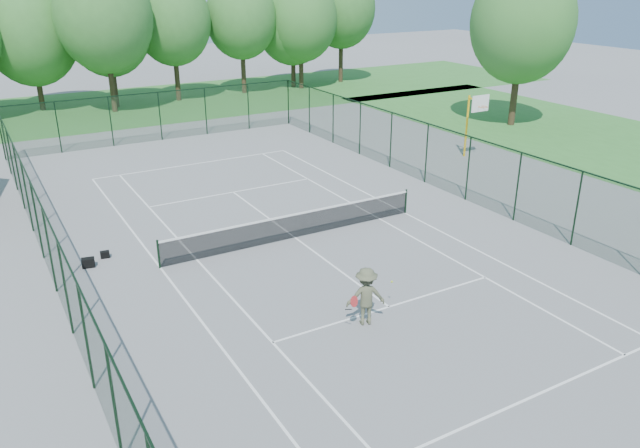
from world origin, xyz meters
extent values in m
plane|color=gray|center=(0.00, 0.00, 0.00)|extent=(140.00, 140.00, 0.00)
cube|color=#3A8234|center=(0.00, 30.00, 0.01)|extent=(80.00, 16.00, 0.01)
cube|color=#3A8234|center=(24.00, 4.00, 0.01)|extent=(14.00, 40.00, 0.01)
cube|color=white|center=(0.00, 11.88, 0.00)|extent=(10.97, 0.08, 0.01)
cube|color=white|center=(0.00, -11.88, 0.00)|extent=(10.97, 0.08, 0.01)
cube|color=white|center=(0.00, 6.40, 0.00)|extent=(8.23, 0.08, 0.01)
cube|color=white|center=(0.00, -6.40, 0.00)|extent=(8.23, 0.08, 0.01)
cube|color=white|center=(5.49, 0.00, 0.00)|extent=(0.08, 23.77, 0.01)
cube|color=white|center=(-5.49, 0.00, 0.00)|extent=(0.08, 23.77, 0.01)
cube|color=white|center=(4.12, 0.00, 0.00)|extent=(0.08, 23.77, 0.01)
cube|color=white|center=(-4.12, 0.00, 0.00)|extent=(0.08, 23.77, 0.01)
cube|color=white|center=(0.00, 0.00, 0.00)|extent=(0.08, 12.80, 0.01)
cylinder|color=black|center=(-5.50, 0.00, 0.55)|extent=(0.08, 0.08, 1.10)
cylinder|color=black|center=(5.50, 0.00, 0.55)|extent=(0.08, 0.08, 1.10)
cube|color=black|center=(0.00, 0.00, 0.50)|extent=(11.00, 0.02, 0.96)
cube|color=white|center=(0.00, 0.00, 1.00)|extent=(11.00, 0.05, 0.07)
cube|color=#18371E|center=(0.00, 18.00, 1.50)|extent=(18.00, 0.02, 3.00)
cube|color=#18371E|center=(9.00, 0.00, 1.50)|extent=(0.02, 36.00, 3.00)
cube|color=#18371E|center=(-9.00, 0.00, 1.50)|extent=(0.02, 36.00, 3.00)
cube|color=black|center=(0.00, 18.00, 3.00)|extent=(18.00, 0.05, 0.05)
cube|color=black|center=(9.00, 0.00, 3.00)|extent=(0.05, 36.00, 0.05)
cube|color=black|center=(-9.00, 0.00, 3.00)|extent=(0.05, 36.00, 0.05)
cylinder|color=#3E2F1E|center=(0.00, 30.00, 2.10)|extent=(0.40, 0.40, 4.20)
ellipsoid|color=#3E8135|center=(0.00, 30.00, 6.00)|extent=(6.40, 6.40, 7.40)
cylinder|color=#3E2F1E|center=(16.50, 30.00, 2.10)|extent=(0.40, 0.40, 4.20)
ellipsoid|color=#3E8135|center=(16.50, 30.00, 6.00)|extent=(6.40, 6.40, 7.40)
cylinder|color=yellow|center=(13.99, 5.61, 1.75)|extent=(0.12, 0.12, 3.50)
cube|color=yellow|center=(13.99, 5.16, 3.35)|extent=(0.08, 0.90, 0.08)
cube|color=white|center=(13.99, 4.71, 3.20)|extent=(1.20, 0.05, 0.90)
torus|color=#E25307|center=(13.99, 4.48, 3.05)|extent=(0.48, 0.48, 0.02)
cylinder|color=#3E2F1E|center=(22.21, 9.99, 2.37)|extent=(0.45, 0.45, 4.74)
ellipsoid|color=#3E8135|center=(22.21, 9.99, 6.77)|extent=(6.77, 6.77, 7.90)
cube|color=black|center=(-7.71, 1.36, 0.18)|extent=(0.48, 0.35, 0.35)
cube|color=black|center=(-7.01, 1.88, 0.13)|extent=(0.36, 0.26, 0.26)
imported|color=#53563E|center=(-1.19, -6.82, 0.91)|extent=(1.34, 1.05, 1.83)
sphere|color=#B0D628|center=(0.05, -6.42, 0.90)|extent=(0.07, 0.07, 0.07)
camera|label=1|loc=(-10.58, -20.35, 9.93)|focal=35.00mm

